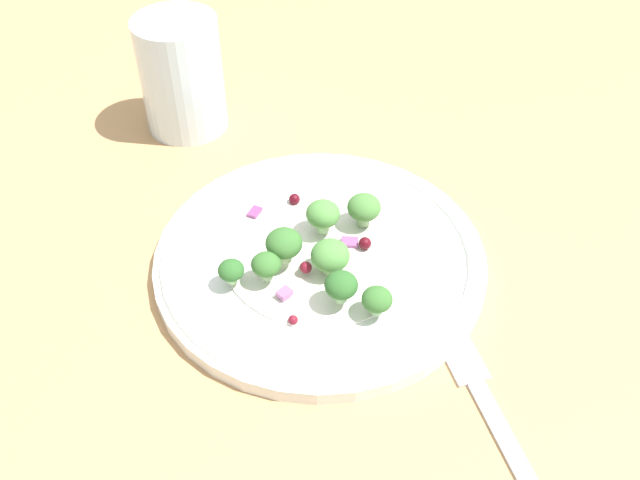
% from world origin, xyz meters
% --- Properties ---
extents(ground_plane, '(1.80, 1.80, 0.02)m').
position_xyz_m(ground_plane, '(0.00, 0.00, -0.01)').
color(ground_plane, tan).
extents(plate, '(0.26, 0.26, 0.02)m').
position_xyz_m(plate, '(0.02, 0.01, 0.01)').
color(plate, white).
rests_on(plate, ground_plane).
extents(dressing_pool, '(0.15, 0.15, 0.00)m').
position_xyz_m(dressing_pool, '(0.02, 0.01, 0.01)').
color(dressing_pool, white).
rests_on(dressing_pool, plate).
extents(broccoli_floret_0, '(0.03, 0.03, 0.03)m').
position_xyz_m(broccoli_floret_0, '(0.03, 0.02, 0.03)').
color(broccoli_floret_0, '#8EB77A').
rests_on(broccoli_floret_0, plate).
extents(broccoli_floret_1, '(0.03, 0.03, 0.03)m').
position_xyz_m(broccoli_floret_1, '(0.06, 0.01, 0.03)').
color(broccoli_floret_1, '#8EB77A').
rests_on(broccoli_floret_1, plate).
extents(broccoli_floret_2, '(0.03, 0.03, 0.03)m').
position_xyz_m(broccoli_floret_2, '(-0.01, 0.02, 0.04)').
color(broccoli_floret_2, '#ADD18E').
rests_on(broccoli_floret_2, plate).
extents(broccoli_floret_3, '(0.02, 0.02, 0.02)m').
position_xyz_m(broccoli_floret_3, '(-0.05, 0.03, 0.03)').
color(broccoli_floret_3, '#9EC684').
rests_on(broccoli_floret_3, plate).
extents(broccoli_floret_4, '(0.03, 0.03, 0.03)m').
position_xyz_m(broccoli_floret_4, '(0.01, -0.01, 0.03)').
color(broccoli_floret_4, '#ADD18E').
rests_on(broccoli_floret_4, plate).
extents(broccoli_floret_5, '(0.02, 0.02, 0.02)m').
position_xyz_m(broccoli_floret_5, '(0.00, -0.06, 0.03)').
color(broccoli_floret_5, '#8EB77A').
rests_on(broccoli_floret_5, plate).
extents(broccoli_floret_6, '(0.02, 0.02, 0.02)m').
position_xyz_m(broccoli_floret_6, '(-0.01, -0.04, 0.03)').
color(broccoli_floret_6, '#8EB77A').
rests_on(broccoli_floret_6, plate).
extents(broccoli_floret_7, '(0.02, 0.02, 0.02)m').
position_xyz_m(broccoli_floret_7, '(-0.03, 0.01, 0.03)').
color(broccoli_floret_7, '#8EB77A').
rests_on(broccoli_floret_7, plate).
extents(cranberry_0, '(0.01, 0.01, 0.01)m').
position_xyz_m(cranberry_0, '(0.04, 0.07, 0.02)').
color(cranberry_0, '#4C0A14').
rests_on(cranberry_0, plate).
extents(cranberry_1, '(0.01, 0.01, 0.01)m').
position_xyz_m(cranberry_1, '(0.04, -0.01, 0.02)').
color(cranberry_1, '#4C0A14').
rests_on(cranberry_1, plate).
extents(cranberry_2, '(0.01, 0.01, 0.01)m').
position_xyz_m(cranberry_2, '(-0.05, -0.03, 0.02)').
color(cranberry_2, maroon).
rests_on(cranberry_2, plate).
extents(cranberry_3, '(0.01, 0.01, 0.01)m').
position_xyz_m(cranberry_3, '(-0.01, -0.00, 0.02)').
color(cranberry_3, maroon).
rests_on(cranberry_3, plate).
extents(onion_bit_0, '(0.02, 0.01, 0.00)m').
position_xyz_m(onion_bit_0, '(0.01, 0.08, 0.01)').
color(onion_bit_0, '#843D75').
rests_on(onion_bit_0, plate).
extents(onion_bit_1, '(0.01, 0.01, 0.00)m').
position_xyz_m(onion_bit_1, '(-0.04, -0.01, 0.02)').
color(onion_bit_1, '#A35B93').
rests_on(onion_bit_1, plate).
extents(onion_bit_2, '(0.02, 0.02, 0.00)m').
position_xyz_m(onion_bit_2, '(0.04, 0.00, 0.02)').
color(onion_bit_2, '#934C84').
rests_on(onion_bit_2, plate).
extents(fork, '(0.10, 0.17, 0.01)m').
position_xyz_m(fork, '(-0.01, -0.18, 0.00)').
color(fork, silver).
rests_on(fork, ground_plane).
extents(water_glass, '(0.08, 0.08, 0.11)m').
position_xyz_m(water_glass, '(0.06, 0.24, 0.05)').
color(water_glass, silver).
rests_on(water_glass, ground_plane).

